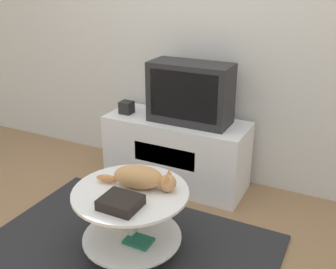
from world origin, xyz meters
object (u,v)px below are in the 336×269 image
Objects in this scene: tv at (191,93)px; speaker at (127,107)px; cat at (142,178)px; dvd_box at (121,202)px.

speaker is (-0.56, -0.05, -0.18)m from tv.
speaker is 1.06m from cat.
tv reaches higher than speaker.
speaker is at bearing -175.09° from tv.
cat reaches higher than dvd_box.
tv is 6.25× the size of speaker.
dvd_box is 0.24m from cat.
tv is 1.18m from dvd_box.
tv is 2.95× the size of dvd_box.
tv is 0.94m from cat.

